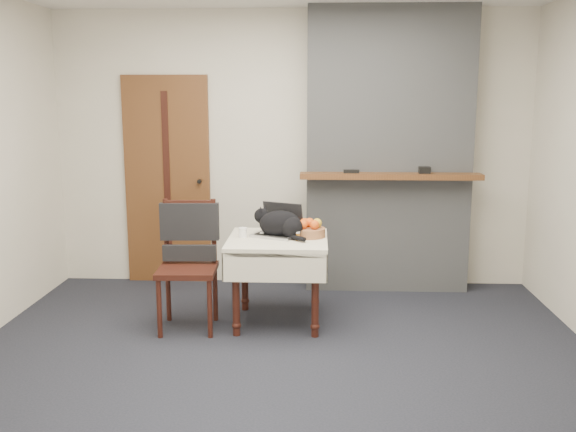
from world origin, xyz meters
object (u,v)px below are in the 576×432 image
(laptop, at_px, (278,227))
(chair, at_px, (189,246))
(cat, at_px, (281,224))
(fruit_basket, at_px, (310,230))
(pill_bottle, at_px, (298,236))
(side_table, at_px, (278,252))
(cream_jar, at_px, (243,233))
(door, at_px, (168,180))

(laptop, distance_m, chair, 0.73)
(cat, xyz_separation_m, fruit_basket, (0.22, 0.03, -0.05))
(cat, relative_size, pill_bottle, 6.49)
(side_table, xyz_separation_m, chair, (-0.70, -0.07, 0.05))
(side_table, relative_size, laptop, 1.78)
(chair, bearing_deg, fruit_basket, 5.16)
(laptop, height_order, fruit_basket, laptop)
(laptop, distance_m, cream_jar, 0.29)
(fruit_basket, relative_size, chair, 0.25)
(door, distance_m, laptop, 1.57)
(door, distance_m, chair, 1.35)
(fruit_basket, bearing_deg, door, 141.78)
(side_table, distance_m, cream_jar, 0.32)
(fruit_basket, xyz_separation_m, chair, (-0.95, -0.13, -0.12))
(door, bearing_deg, side_table, -45.41)
(laptop, height_order, cat, laptop)
(fruit_basket, bearing_deg, pill_bottle, -123.66)
(pill_bottle, distance_m, chair, 0.86)
(door, bearing_deg, pill_bottle, -43.41)
(cream_jar, xyz_separation_m, pill_bottle, (0.44, -0.09, -0.00))
(cat, distance_m, fruit_basket, 0.23)
(laptop, relative_size, cat, 0.98)
(laptop, xyz_separation_m, fruit_basket, (0.25, -0.04, -0.01))
(cat, xyz_separation_m, chair, (-0.72, -0.10, -0.16))
(cat, distance_m, cream_jar, 0.31)
(door, bearing_deg, laptop, -42.74)
(door, relative_size, chair, 1.99)
(side_table, relative_size, fruit_basket, 3.10)
(pill_bottle, bearing_deg, cream_jar, 168.56)
(side_table, bearing_deg, cat, 51.32)
(laptop, bearing_deg, side_table, -65.86)
(door, relative_size, cream_jar, 26.03)
(pill_bottle, xyz_separation_m, chair, (-0.86, 0.00, -0.09))
(fruit_basket, bearing_deg, laptop, 170.47)
(cat, relative_size, cream_jar, 5.79)
(side_table, bearing_deg, cream_jar, 176.98)
(cat, distance_m, chair, 0.75)
(cream_jar, bearing_deg, pill_bottle, -11.44)
(side_table, bearing_deg, pill_bottle, -24.82)
(cream_jar, height_order, chair, chair)
(cat, xyz_separation_m, cream_jar, (-0.31, -0.02, -0.07))
(side_table, distance_m, chair, 0.70)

